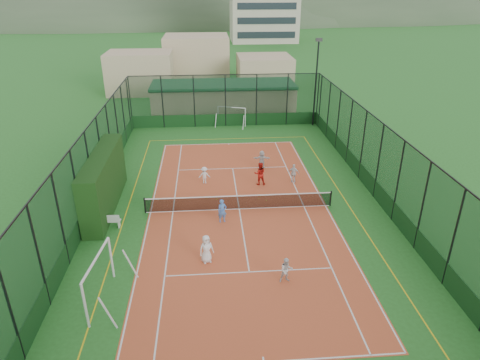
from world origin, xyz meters
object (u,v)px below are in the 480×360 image
at_px(floodlight_ne, 316,83).
at_px(futsal_goal_near, 99,280).
at_px(white_bench, 106,220).
at_px(coach, 260,174).
at_px(child_far_back, 262,159).
at_px(child_near_left, 206,249).
at_px(child_near_right, 286,270).
at_px(child_near_mid, 222,211).
at_px(clubhouse, 223,98).
at_px(child_far_right, 294,173).
at_px(child_far_left, 204,175).
at_px(futsal_goal_far, 232,117).

distance_m(floodlight_ne, futsal_goal_near, 29.05).
xyz_separation_m(white_bench, coach, (9.51, 4.99, 0.38)).
bearing_deg(white_bench, child_far_back, 42.21).
bearing_deg(child_near_left, coach, 46.23).
bearing_deg(white_bench, child_near_right, -27.18).
height_order(white_bench, child_near_right, child_near_right).
height_order(white_bench, child_near_mid, child_near_mid).
relative_size(white_bench, coach, 0.98).
bearing_deg(child_near_right, white_bench, 143.79).
distance_m(white_bench, futsal_goal_near, 6.48).
bearing_deg(child_far_back, clubhouse, -77.45).
distance_m(futsal_goal_near, child_far_right, 15.82).
relative_size(child_far_left, child_far_right, 0.90).
bearing_deg(child_near_mid, child_far_back, 55.58).
bearing_deg(child_near_mid, child_near_right, -75.83).
relative_size(futsal_goal_near, child_far_back, 2.48).
bearing_deg(child_far_back, child_near_right, 92.17).
bearing_deg(floodlight_ne, futsal_goal_near, -122.11).
bearing_deg(clubhouse, floodlight_ne, -32.12).
height_order(child_near_right, child_far_right, child_far_right).
height_order(futsal_goal_far, child_far_back, futsal_goal_far).
bearing_deg(clubhouse, child_far_right, -77.36).
bearing_deg(clubhouse, coach, -84.73).
xyz_separation_m(child_near_right, child_far_left, (-3.80, 11.20, -0.02)).
bearing_deg(coach, child_near_left, 67.97).
height_order(child_near_left, child_near_mid, child_near_left).
bearing_deg(child_near_mid, futsal_goal_near, -142.65).
height_order(child_near_left, child_far_right, child_near_left).
xyz_separation_m(floodlight_ne, child_far_right, (-4.48, -12.99, -3.43)).
bearing_deg(clubhouse, futsal_goal_far, -83.42).
height_order(futsal_goal_near, child_near_left, futsal_goal_near).
distance_m(child_near_mid, child_far_left, 5.49).
relative_size(clubhouse, child_far_right, 11.02).
height_order(futsal_goal_near, child_far_left, futsal_goal_near).
distance_m(child_near_right, child_far_right, 11.13).
relative_size(futsal_goal_near, futsal_goal_far, 1.20).
relative_size(floodlight_ne, coach, 5.04).
distance_m(futsal_goal_near, child_far_left, 12.71).
distance_m(floodlight_ne, clubhouse, 10.47).
relative_size(child_near_left, child_near_mid, 1.05).
xyz_separation_m(child_near_right, child_far_right, (2.46, 10.85, 0.05)).
relative_size(child_far_left, child_far_back, 0.90).
distance_m(child_near_left, child_far_back, 12.48).
distance_m(child_near_mid, child_near_right, 6.43).
xyz_separation_m(futsal_goal_far, child_near_right, (1.09, -24.29, -0.27)).
xyz_separation_m(clubhouse, child_far_left, (-2.14, -18.05, -0.95)).
height_order(clubhouse, child_far_right, clubhouse).
relative_size(futsal_goal_far, child_far_back, 2.07).
distance_m(child_near_left, coach, 9.61).
distance_m(floodlight_ne, coach, 15.19).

